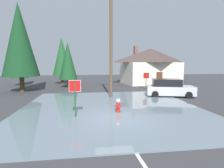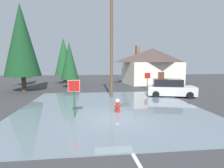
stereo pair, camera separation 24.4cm
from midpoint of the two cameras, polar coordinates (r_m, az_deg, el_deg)
name	(u,v)px [view 1 (the left image)]	position (r m, az deg, el deg)	size (l,w,h in m)	color
ground_plane	(117,119)	(10.63, 0.84, -11.42)	(80.00, 80.00, 0.10)	#38383A
flood_puddle	(111,108)	(13.02, -0.97, -7.64)	(12.80, 13.34, 0.06)	slate
lane_stop_bar	(132,125)	(9.62, 5.63, -13.09)	(3.16, 0.30, 0.01)	silver
stop_sign_near	(75,91)	(10.64, -12.58, -2.33)	(0.69, 0.08, 2.28)	#1E4C28
fire_hydrant	(118,106)	(11.65, 1.43, -7.14)	(0.48, 0.41, 0.95)	#AD231E
utility_pole	(111,44)	(16.61, -0.77, 13.00)	(1.60, 0.28, 9.79)	brown
stop_sign_far	(146,78)	(22.12, 10.72, 2.05)	(0.70, 0.23, 2.12)	#1E4C28
house	(150,65)	(29.21, 12.09, 5.92)	(10.02, 7.39, 6.09)	silver
parked_car	(169,88)	(18.31, 17.66, -1.27)	(4.84, 2.96, 1.72)	silver
pine_tree_tall_left	(62,57)	(29.62, -16.20, 8.56)	(2.96, 2.96, 7.39)	#4C3823
pine_tree_mid_left	(68,61)	(24.68, -14.39, 7.28)	(2.44, 2.44, 6.11)	#4C3823
pine_tree_short_left	(19,40)	(22.91, -28.10, 12.52)	(4.00, 4.00, 10.00)	#4C3823
pine_tree_far_center	(19,61)	(30.00, -28.05, 6.52)	(2.42, 2.42, 6.06)	#4C3823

